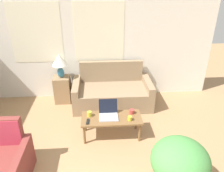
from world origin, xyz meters
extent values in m
cube|color=white|center=(0.00, 3.68, 1.30)|extent=(6.44, 0.05, 2.60)
cube|color=white|center=(-0.76, 3.65, 1.55)|extent=(1.10, 0.01, 1.30)
cube|color=white|center=(0.60, 3.65, 1.55)|extent=(1.10, 0.01, 1.30)
cube|color=#937A5B|center=(0.86, 3.15, 0.22)|extent=(1.45, 0.90, 0.43)
cube|color=#937A5B|center=(0.86, 3.54, 0.46)|extent=(1.45, 0.12, 0.92)
cube|color=#937A5B|center=(0.06, 3.15, 0.29)|extent=(0.14, 0.90, 0.58)
cube|color=#937A5B|center=(1.65, 3.15, 0.29)|extent=(0.14, 0.90, 0.58)
cube|color=brown|center=(-0.92, 1.47, 0.43)|extent=(0.68, 0.10, 0.86)
cube|color=brown|center=(-0.53, 1.10, 0.27)|extent=(0.10, 0.83, 0.54)
cube|color=#937551|center=(-0.28, 3.40, 0.31)|extent=(0.36, 0.36, 0.61)
ellipsoid|color=teal|center=(-0.28, 3.40, 0.73)|extent=(0.15, 0.15, 0.23)
cylinder|color=tan|center=(-0.28, 3.40, 0.87)|extent=(0.02, 0.02, 0.06)
cone|color=white|center=(-0.28, 3.40, 1.02)|extent=(0.34, 0.34, 0.24)
cube|color=brown|center=(0.76, 2.05, 0.38)|extent=(1.07, 0.46, 0.03)
cylinder|color=brown|center=(0.28, 1.87, 0.18)|extent=(0.04, 0.04, 0.37)
cylinder|color=brown|center=(1.25, 1.87, 0.18)|extent=(0.04, 0.04, 0.37)
cylinder|color=brown|center=(0.28, 2.23, 0.18)|extent=(0.04, 0.04, 0.37)
cylinder|color=brown|center=(1.25, 2.23, 0.18)|extent=(0.04, 0.04, 0.37)
cube|color=#B7B7BC|center=(0.71, 2.05, 0.41)|extent=(0.33, 0.26, 0.02)
cube|color=black|center=(0.71, 2.21, 0.54)|extent=(0.33, 0.08, 0.25)
cylinder|color=gold|center=(1.07, 1.94, 0.44)|extent=(0.07, 0.07, 0.08)
cylinder|color=gold|center=(0.37, 2.12, 0.44)|extent=(0.08, 0.08, 0.09)
cylinder|color=#B23D38|center=(1.14, 2.15, 0.44)|extent=(0.09, 0.09, 0.08)
cube|color=black|center=(0.35, 1.94, 0.41)|extent=(0.05, 0.15, 0.02)
ellipsoid|color=#4C9347|center=(1.57, 0.86, 0.51)|extent=(0.76, 0.76, 0.57)
camera|label=1|loc=(0.55, -1.16, 2.63)|focal=35.00mm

